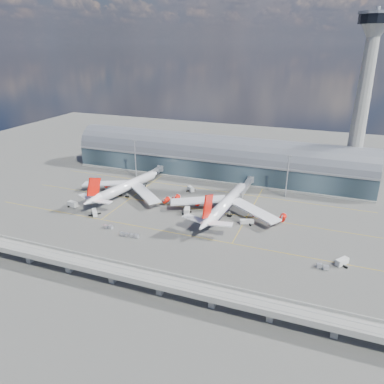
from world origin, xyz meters
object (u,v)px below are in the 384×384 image
(service_truck_1, at_px, (73,204))
(service_truck_4, at_px, (187,211))
(airliner_right, at_px, (225,204))
(service_truck_3, at_px, (342,262))
(control_tower, at_px, (362,105))
(service_truck_2, at_px, (247,222))
(cargo_train_0, at_px, (108,227))
(cargo_train_1, at_px, (129,235))
(service_truck_0, at_px, (95,213))
(cargo_train_2, at_px, (323,267))
(airliner_left, at_px, (125,187))
(service_truck_5, at_px, (191,189))
(floodlight_mast_left, at_px, (135,158))
(floodlight_mast_right, at_px, (287,175))

(service_truck_1, xyz_separation_m, service_truck_4, (62.75, 14.49, 0.06))
(airliner_right, relative_size, service_truck_3, 10.73)
(control_tower, distance_m, service_truck_3, 106.58)
(service_truck_2, distance_m, cargo_train_0, 69.23)
(cargo_train_1, bearing_deg, cargo_train_0, 79.17)
(airliner_right, distance_m, service_truck_0, 69.61)
(control_tower, xyz_separation_m, cargo_train_1, (-97.04, -104.04, -50.79))
(service_truck_2, height_order, cargo_train_2, service_truck_2)
(control_tower, xyz_separation_m, cargo_train_0, (-111.02, -100.33, -50.76))
(airliner_left, distance_m, service_truck_2, 77.42)
(airliner_left, bearing_deg, service_truck_3, -3.97)
(service_truck_5, height_order, cargo_train_2, service_truck_5)
(service_truck_1, bearing_deg, service_truck_4, -66.19)
(service_truck_4, bearing_deg, cargo_train_0, -148.35)
(service_truck_4, height_order, cargo_train_2, service_truck_4)
(service_truck_3, bearing_deg, floodlight_mast_left, -169.70)
(service_truck_4, bearing_deg, cargo_train_2, -35.71)
(airliner_right, height_order, service_truck_1, airliner_right)
(service_truck_1, bearing_deg, cargo_train_0, -104.31)
(cargo_train_2, bearing_deg, floodlight_mast_left, 48.93)
(cargo_train_0, bearing_deg, floodlight_mast_right, -36.43)
(airliner_right, bearing_deg, service_truck_4, -155.82)
(service_truck_1, xyz_separation_m, service_truck_5, (53.02, 45.54, -0.18))
(service_truck_2, bearing_deg, service_truck_4, 61.99)
(control_tower, distance_m, floodlight_mast_left, 143.01)
(floodlight_mast_left, relative_size, service_truck_4, 4.20)
(floodlight_mast_right, relative_size, service_truck_2, 3.63)
(control_tower, relative_size, cargo_train_0, 20.05)
(airliner_right, distance_m, cargo_train_2, 63.17)
(service_truck_3, height_order, cargo_train_0, service_truck_3)
(service_truck_3, relative_size, cargo_train_0, 1.21)
(service_truck_4, xyz_separation_m, cargo_train_2, (70.75, -29.28, -0.74))
(airliner_left, xyz_separation_m, airliner_right, (63.04, -3.08, -0.08))
(floodlight_mast_right, distance_m, cargo_train_2, 76.95)
(control_tower, bearing_deg, cargo_train_2, -95.88)
(service_truck_4, bearing_deg, airliner_left, 153.82)
(floodlight_mast_right, relative_size, service_truck_3, 4.13)
(control_tower, relative_size, cargo_train_1, 10.49)
(service_truck_1, bearing_deg, service_truck_5, -38.53)
(airliner_left, distance_m, cargo_train_1, 51.95)
(service_truck_0, xyz_separation_m, cargo_train_2, (115.87, -10.04, -0.51))
(service_truck_2, xyz_separation_m, service_truck_3, (45.23, -22.91, 0.18))
(service_truck_0, bearing_deg, service_truck_4, -16.88)
(airliner_right, distance_m, cargo_train_0, 61.66)
(service_truck_4, height_order, cargo_train_1, service_truck_4)
(floodlight_mast_right, xyz_separation_m, cargo_train_1, (-62.04, -76.04, -12.79))
(cargo_train_0, bearing_deg, service_truck_2, -55.02)
(service_truck_2, height_order, cargo_train_1, service_truck_2)
(airliner_right, xyz_separation_m, service_truck_2, (13.53, -7.60, -4.18))
(service_truck_2, distance_m, service_truck_4, 32.77)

